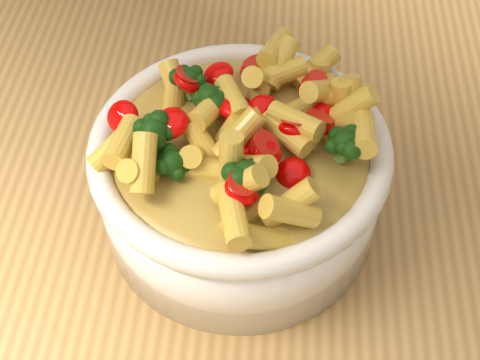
{
  "coord_description": "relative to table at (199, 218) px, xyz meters",
  "views": [
    {
      "loc": [
        0.08,
        -0.42,
        1.39
      ],
      "look_at": [
        0.05,
        -0.07,
        0.95
      ],
      "focal_mm": 50.0,
      "sensor_mm": 36.0,
      "label": 1
    }
  ],
  "objects": [
    {
      "name": "table",
      "position": [
        0.0,
        0.0,
        0.0
      ],
      "size": [
        1.2,
        0.8,
        0.9
      ],
      "color": "tan",
      "rests_on": "ground"
    },
    {
      "name": "serving_bowl",
      "position": [
        0.05,
        -0.07,
        0.15
      ],
      "size": [
        0.24,
        0.24,
        0.1
      ],
      "color": "white",
      "rests_on": "table"
    },
    {
      "name": "pasta_salad",
      "position": [
        0.05,
        -0.07,
        0.22
      ],
      "size": [
        0.19,
        0.19,
        0.04
      ],
      "color": "#F7C24E",
      "rests_on": "serving_bowl"
    }
  ]
}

